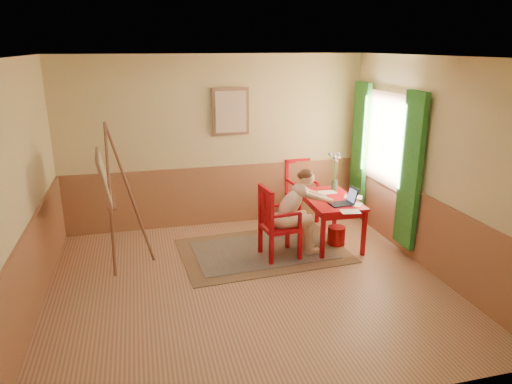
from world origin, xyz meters
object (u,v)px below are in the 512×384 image
object	(u,v)px
chair_back	(301,190)
laptop	(344,201)
chair_left	(277,223)
easel	(108,184)
table	(330,204)
figure	(296,209)

from	to	relation	value
chair_back	laptop	xyz separation A→B (m)	(0.17, -1.40, 0.25)
chair_left	chair_back	size ratio (longest dim) A/B	1.02
laptop	easel	size ratio (longest dim) A/B	0.20
table	figure	xyz separation A→B (m)	(-0.66, -0.30, 0.07)
chair_back	easel	bearing A→B (deg)	-160.38
table	chair_left	size ratio (longest dim) A/B	1.15
chair_left	easel	world-z (taller)	easel
laptop	figure	bearing A→B (deg)	178.96
chair_left	laptop	size ratio (longest dim) A/B	2.62
laptop	easel	distance (m)	3.30
figure	chair_back	bearing A→B (deg)	67.60
table	easel	xyz separation A→B (m)	(-3.18, -0.01, 0.55)
figure	easel	bearing A→B (deg)	173.59
laptop	easel	bearing A→B (deg)	174.80
chair_left	easel	size ratio (longest dim) A/B	0.53
chair_back	figure	xyz separation A→B (m)	(-0.57, -1.39, 0.18)
chair_back	laptop	distance (m)	1.43
table	laptop	distance (m)	0.35
figure	table	bearing A→B (deg)	24.28
table	figure	bearing A→B (deg)	-155.72
chair_left	laptop	distance (m)	1.05
laptop	chair_back	bearing A→B (deg)	96.90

